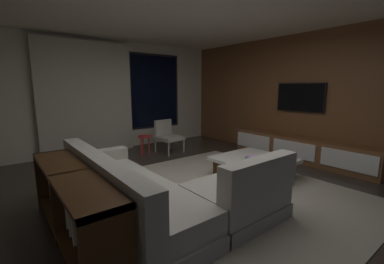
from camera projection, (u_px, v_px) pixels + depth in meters
floor at (204, 196)px, 3.70m from camera, size 9.20×9.20×0.00m
back_wall_with_window at (106, 96)px, 6.23m from camera, size 6.60×0.30×2.70m
media_wall at (314, 98)px, 5.33m from camera, size 0.12×7.80×2.70m
area_rug at (226, 192)px, 3.84m from camera, size 3.20×3.80×0.01m
sectional_couch at (158, 195)px, 3.04m from camera, size 1.98×2.50×0.82m
coffee_table at (254, 168)px, 4.41m from camera, size 1.16×1.16×0.36m
book_stack_on_coffee_table at (253, 158)px, 4.27m from camera, size 0.29×0.20×0.07m
accent_chair_near_window at (167, 134)px, 6.15m from camera, size 0.61×0.62×0.78m
side_stool at (145, 139)px, 5.86m from camera, size 0.32×0.32×0.46m
media_console at (301, 150)px, 5.39m from camera, size 0.46×3.10×0.52m
mounted_tv at (300, 97)px, 5.46m from camera, size 0.05×1.07×0.62m
console_table_behind_couch at (73, 202)px, 2.56m from camera, size 0.40×2.10×0.74m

